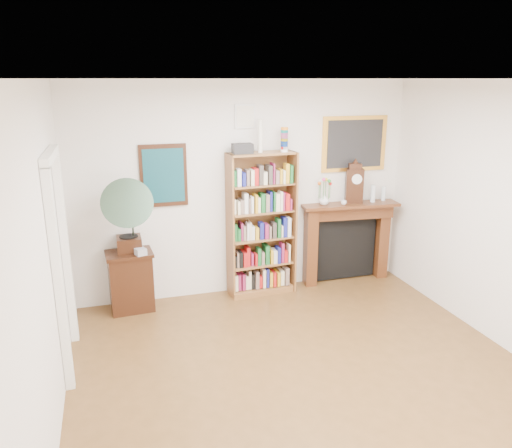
{
  "coord_description": "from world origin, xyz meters",
  "views": [
    {
      "loc": [
        -1.7,
        -3.69,
        2.8
      ],
      "look_at": [
        -0.12,
        1.6,
        1.19
      ],
      "focal_mm": 35.0,
      "sensor_mm": 36.0,
      "label": 1
    }
  ],
  "objects_px": {
    "gramophone": "(127,211)",
    "teacup": "(344,203)",
    "bottle_right": "(384,193)",
    "bookshelf": "(262,217)",
    "flower_vase": "(324,200)",
    "cd_stack": "(141,252)",
    "bottle_left": "(373,193)",
    "side_cabinet": "(131,281)",
    "mantel_clock": "(354,184)",
    "fireplace": "(347,235)"
  },
  "relations": [
    {
      "from": "cd_stack",
      "to": "flower_vase",
      "type": "xyz_separation_m",
      "value": [
        2.49,
        0.23,
        0.42
      ]
    },
    {
      "from": "side_cabinet",
      "to": "mantel_clock",
      "type": "relative_size",
      "value": 1.4
    },
    {
      "from": "cd_stack",
      "to": "bottle_right",
      "type": "xyz_separation_m",
      "value": [
        3.4,
        0.23,
        0.45
      ]
    },
    {
      "from": "mantel_clock",
      "to": "flower_vase",
      "type": "xyz_separation_m",
      "value": [
        -0.45,
        -0.0,
        -0.19
      ]
    },
    {
      "from": "side_cabinet",
      "to": "teacup",
      "type": "xyz_separation_m",
      "value": [
        2.88,
        0.02,
        0.8
      ]
    },
    {
      "from": "side_cabinet",
      "to": "teacup",
      "type": "distance_m",
      "value": 2.99
    },
    {
      "from": "flower_vase",
      "to": "bottle_right",
      "type": "xyz_separation_m",
      "value": [
        0.91,
        -0.0,
        0.03
      ]
    },
    {
      "from": "mantel_clock",
      "to": "gramophone",
      "type": "bearing_deg",
      "value": -158.05
    },
    {
      "from": "bookshelf",
      "to": "cd_stack",
      "type": "bearing_deg",
      "value": -177.63
    },
    {
      "from": "bottle_left",
      "to": "bottle_right",
      "type": "xyz_separation_m",
      "value": [
        0.19,
        0.03,
        -0.02
      ]
    },
    {
      "from": "bookshelf",
      "to": "flower_vase",
      "type": "bearing_deg",
      "value": -1.12
    },
    {
      "from": "bookshelf",
      "to": "bottle_left",
      "type": "height_order",
      "value": "bookshelf"
    },
    {
      "from": "side_cabinet",
      "to": "fireplace",
      "type": "distance_m",
      "value": 3.02
    },
    {
      "from": "side_cabinet",
      "to": "cd_stack",
      "type": "relative_size",
      "value": 6.34
    },
    {
      "from": "fireplace",
      "to": "bottle_left",
      "type": "xyz_separation_m",
      "value": [
        0.34,
        -0.06,
        0.59
      ]
    },
    {
      "from": "side_cabinet",
      "to": "flower_vase",
      "type": "distance_m",
      "value": 2.76
    },
    {
      "from": "cd_stack",
      "to": "teacup",
      "type": "relative_size",
      "value": 1.53
    },
    {
      "from": "side_cabinet",
      "to": "gramophone",
      "type": "height_order",
      "value": "gramophone"
    },
    {
      "from": "gramophone",
      "to": "flower_vase",
      "type": "distance_m",
      "value": 2.62
    },
    {
      "from": "side_cabinet",
      "to": "gramophone",
      "type": "relative_size",
      "value": 0.79
    },
    {
      "from": "bookshelf",
      "to": "gramophone",
      "type": "bearing_deg",
      "value": -179.07
    },
    {
      "from": "gramophone",
      "to": "bottle_right",
      "type": "bearing_deg",
      "value": 3.28
    },
    {
      "from": "bookshelf",
      "to": "gramophone",
      "type": "xyz_separation_m",
      "value": [
        -1.7,
        -0.15,
        0.24
      ]
    },
    {
      "from": "cd_stack",
      "to": "bottle_right",
      "type": "relative_size",
      "value": 0.6
    },
    {
      "from": "bottle_left",
      "to": "bottle_right",
      "type": "height_order",
      "value": "bottle_left"
    },
    {
      "from": "fireplace",
      "to": "cd_stack",
      "type": "bearing_deg",
      "value": -169.81
    },
    {
      "from": "bookshelf",
      "to": "bottle_left",
      "type": "bearing_deg",
      "value": -3.78
    },
    {
      "from": "side_cabinet",
      "to": "fireplace",
      "type": "height_order",
      "value": "fireplace"
    },
    {
      "from": "bottle_right",
      "to": "mantel_clock",
      "type": "bearing_deg",
      "value": 179.17
    },
    {
      "from": "mantel_clock",
      "to": "teacup",
      "type": "distance_m",
      "value": 0.31
    },
    {
      "from": "gramophone",
      "to": "teacup",
      "type": "height_order",
      "value": "gramophone"
    },
    {
      "from": "teacup",
      "to": "bottle_right",
      "type": "xyz_separation_m",
      "value": [
        0.65,
        0.07,
        0.07
      ]
    },
    {
      "from": "side_cabinet",
      "to": "bottle_left",
      "type": "xyz_separation_m",
      "value": [
        3.35,
        0.06,
        0.89
      ]
    },
    {
      "from": "fireplace",
      "to": "teacup",
      "type": "height_order",
      "value": "teacup"
    },
    {
      "from": "cd_stack",
      "to": "teacup",
      "type": "xyz_separation_m",
      "value": [
        2.75,
        0.16,
        0.38
      ]
    },
    {
      "from": "cd_stack",
      "to": "mantel_clock",
      "type": "xyz_separation_m",
      "value": [
        2.94,
        0.24,
        0.61
      ]
    },
    {
      "from": "side_cabinet",
      "to": "gramophone",
      "type": "xyz_separation_m",
      "value": [
        0.01,
        -0.11,
        0.92
      ]
    },
    {
      "from": "mantel_clock",
      "to": "bottle_left",
      "type": "distance_m",
      "value": 0.31
    },
    {
      "from": "mantel_clock",
      "to": "bottle_left",
      "type": "bearing_deg",
      "value": 9.53
    },
    {
      "from": "side_cabinet",
      "to": "fireplace",
      "type": "bearing_deg",
      "value": -1.28
    },
    {
      "from": "flower_vase",
      "to": "teacup",
      "type": "relative_size",
      "value": 1.83
    },
    {
      "from": "teacup",
      "to": "bottle_right",
      "type": "height_order",
      "value": "bottle_right"
    },
    {
      "from": "bookshelf",
      "to": "bottle_right",
      "type": "relative_size",
      "value": 10.99
    },
    {
      "from": "teacup",
      "to": "bottle_left",
      "type": "distance_m",
      "value": 0.47
    },
    {
      "from": "fireplace",
      "to": "gramophone",
      "type": "xyz_separation_m",
      "value": [
        -2.99,
        -0.23,
        0.63
      ]
    },
    {
      "from": "gramophone",
      "to": "bottle_right",
      "type": "height_order",
      "value": "gramophone"
    },
    {
      "from": "fireplace",
      "to": "flower_vase",
      "type": "relative_size",
      "value": 9.61
    },
    {
      "from": "gramophone",
      "to": "mantel_clock",
      "type": "relative_size",
      "value": 1.77
    },
    {
      "from": "cd_stack",
      "to": "side_cabinet",
      "type": "bearing_deg",
      "value": 134.31
    },
    {
      "from": "fireplace",
      "to": "bottle_left",
      "type": "height_order",
      "value": "bottle_left"
    }
  ]
}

